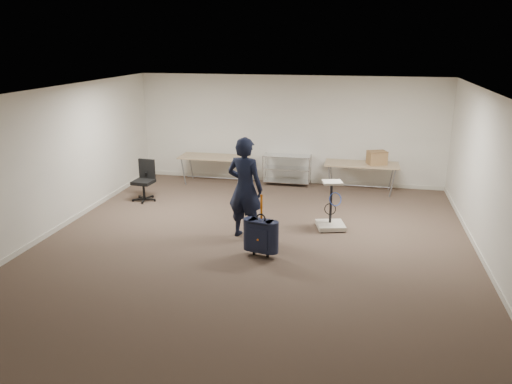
# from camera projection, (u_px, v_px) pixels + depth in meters

# --- Properties ---
(ground) EXTENTS (9.00, 9.00, 0.00)m
(ground) POSITION_uv_depth(u_px,v_px,m) (253.00, 247.00, 9.19)
(ground) COLOR #443429
(ground) RESTS_ON ground
(room_shell) EXTENTS (8.00, 9.00, 9.00)m
(room_shell) POSITION_uv_depth(u_px,v_px,m) (267.00, 219.00, 10.47)
(room_shell) COLOR white
(room_shell) RESTS_ON ground
(folding_table_left) EXTENTS (1.80, 0.75, 0.73)m
(folding_table_left) POSITION_uv_depth(u_px,v_px,m) (214.00, 158.00, 13.07)
(folding_table_left) COLOR #95775B
(folding_table_left) RESTS_ON ground
(folding_table_right) EXTENTS (1.80, 0.75, 0.73)m
(folding_table_right) POSITION_uv_depth(u_px,v_px,m) (362.00, 165.00, 12.32)
(folding_table_right) COLOR #95775B
(folding_table_right) RESTS_ON ground
(wire_shelf) EXTENTS (1.22, 0.47, 0.80)m
(wire_shelf) POSITION_uv_depth(u_px,v_px,m) (287.00, 168.00, 13.00)
(wire_shelf) COLOR silver
(wire_shelf) RESTS_ON ground
(person) EXTENTS (0.81, 0.63, 1.96)m
(person) POSITION_uv_depth(u_px,v_px,m) (245.00, 188.00, 9.38)
(person) COLOR black
(person) RESTS_ON ground
(suitcase) EXTENTS (0.45, 0.32, 1.13)m
(suitcase) POSITION_uv_depth(u_px,v_px,m) (261.00, 236.00, 8.67)
(suitcase) COLOR black
(suitcase) RESTS_ON ground
(office_chair) EXTENTS (0.58, 0.58, 0.96)m
(office_chair) POSITION_uv_depth(u_px,v_px,m) (145.00, 188.00, 11.79)
(office_chair) COLOR black
(office_chair) RESTS_ON ground
(equipment_cart) EXTENTS (0.66, 0.66, 0.99)m
(equipment_cart) POSITION_uv_depth(u_px,v_px,m) (331.00, 216.00, 10.01)
(equipment_cart) COLOR beige
(equipment_cart) RESTS_ON ground
(cardboard_box) EXTENTS (0.53, 0.46, 0.33)m
(cardboard_box) POSITION_uv_depth(u_px,v_px,m) (377.00, 158.00, 12.18)
(cardboard_box) COLOR #997047
(cardboard_box) RESTS_ON folding_table_right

